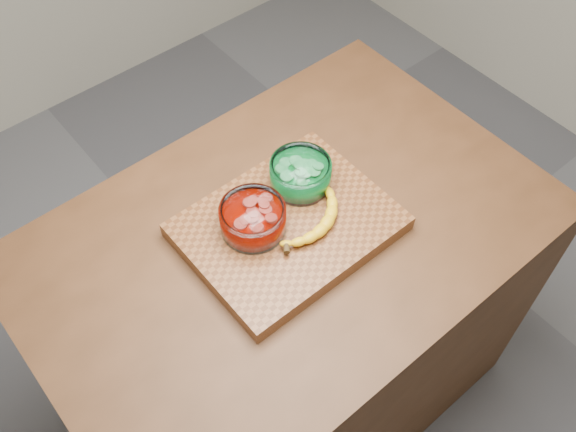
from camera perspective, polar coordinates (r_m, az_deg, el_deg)
ground at (r=2.25m, az=-0.00°, el=-14.87°), size 3.50×3.50×0.00m
counter at (r=1.84m, az=-0.00°, el=-9.59°), size 1.20×0.80×0.90m
cutting_board at (r=1.44m, az=-0.00°, el=-0.96°), size 0.45×0.35×0.04m
bowl_red at (r=1.39m, az=-3.13°, el=-0.25°), size 0.14×0.14×0.07m
bowl_green at (r=1.47m, az=1.11°, el=3.77°), size 0.14×0.14×0.07m
banana at (r=1.41m, az=1.91°, el=-0.04°), size 0.22×0.14×0.03m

